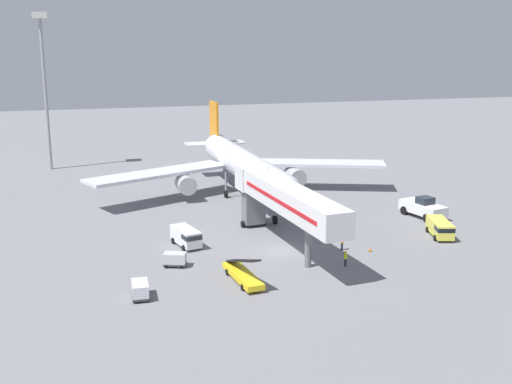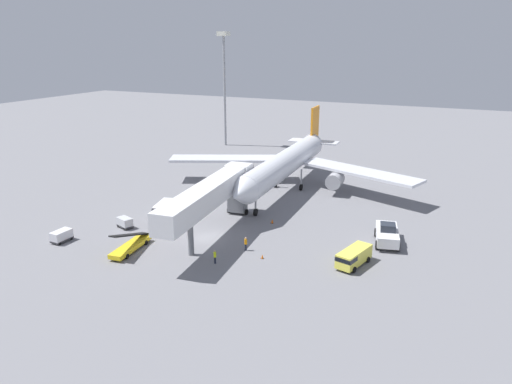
# 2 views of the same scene
# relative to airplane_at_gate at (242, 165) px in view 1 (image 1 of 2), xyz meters

# --- Properties ---
(ground_plane) EXTENTS (300.00, 300.00, 0.00)m
(ground_plane) POSITION_rel_airplane_at_gate_xyz_m (-1.88, -24.37, -4.82)
(ground_plane) COLOR slate
(airplane_at_gate) EXTENTS (45.28, 42.80, 12.32)m
(airplane_at_gate) POSITION_rel_airplane_at_gate_xyz_m (0.00, 0.00, 0.00)
(airplane_at_gate) COLOR silver
(airplane_at_gate) RESTS_ON ground
(jet_bridge) EXTENTS (5.58, 24.19, 7.43)m
(jet_bridge) POSITION_rel_airplane_at_gate_xyz_m (-1.43, -23.18, 0.85)
(jet_bridge) COLOR silver
(jet_bridge) RESTS_ON ground
(pushback_tug) EXTENTS (4.01, 6.90, 2.77)m
(pushback_tug) POSITION_rel_airplane_at_gate_xyz_m (19.92, -16.56, -3.53)
(pushback_tug) COLOR white
(pushback_tug) RESTS_ON ground
(belt_loader_truck) EXTENTS (2.49, 7.22, 3.32)m
(belt_loader_truck) POSITION_rel_airplane_at_gate_xyz_m (-8.13, -31.97, -4.04)
(belt_loader_truck) COLOR yellow
(belt_loader_truck) RESTS_ON ground
(service_van_rear_right) EXTENTS (3.23, 5.65, 1.93)m
(service_van_rear_right) POSITION_rel_airplane_at_gate_xyz_m (17.57, -24.60, -3.70)
(service_van_rear_right) COLOR #E5DB4C
(service_van_rear_right) RESTS_ON ground
(service_van_far_center) EXTENTS (2.96, 5.07, 2.02)m
(service_van_far_center) POSITION_rel_airplane_at_gate_xyz_m (-11.57, -20.09, -3.65)
(service_van_far_center) COLOR white
(service_van_far_center) RESTS_ON ground
(baggage_cart_far_left) EXTENTS (1.53, 2.67, 1.48)m
(baggage_cart_far_left) POSITION_rel_airplane_at_gate_xyz_m (-17.98, -33.40, -3.99)
(baggage_cart_far_left) COLOR #38383D
(baggage_cart_far_left) RESTS_ON ground
(baggage_cart_far_right) EXTENTS (2.53, 1.97, 1.44)m
(baggage_cart_far_right) POSITION_rel_airplane_at_gate_xyz_m (-13.78, -26.17, -4.01)
(baggage_cart_far_right) COLOR #38383D
(baggage_cart_far_right) RESTS_ON ground
(ground_crew_worker_foreground) EXTENTS (0.41, 0.41, 1.66)m
(ground_crew_worker_foreground) POSITION_rel_airplane_at_gate_xyz_m (2.98, -30.75, -3.94)
(ground_crew_worker_foreground) COLOR #1E2333
(ground_crew_worker_foreground) RESTS_ON ground
(ground_crew_worker_midground) EXTENTS (0.35, 0.35, 1.75)m
(ground_crew_worker_midground) POSITION_rel_airplane_at_gate_xyz_m (4.63, -26.00, -3.89)
(ground_crew_worker_midground) COLOR #1E2333
(ground_crew_worker_midground) RESTS_ON ground
(safety_cone_alpha) EXTENTS (0.39, 0.39, 0.60)m
(safety_cone_alpha) POSITION_rel_airplane_at_gate_xyz_m (3.96, -16.09, -4.52)
(safety_cone_alpha) COLOR black
(safety_cone_alpha) RESTS_ON ground
(safety_cone_bravo) EXTENTS (0.33, 0.33, 0.51)m
(safety_cone_bravo) POSITION_rel_airplane_at_gate_xyz_m (7.42, -27.26, -4.57)
(safety_cone_bravo) COLOR black
(safety_cone_bravo) RESTS_ON ground
(apron_light_mast) EXTENTS (2.40, 2.40, 26.76)m
(apron_light_mast) POSITION_rel_airplane_at_gate_xyz_m (-27.51, 28.73, 13.63)
(apron_light_mast) COLOR #93969B
(apron_light_mast) RESTS_ON ground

